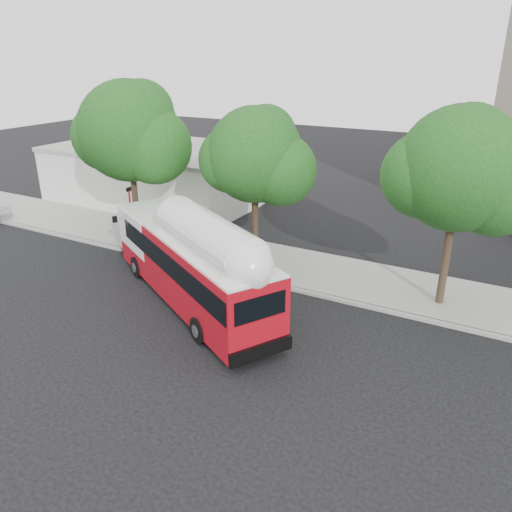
{
  "coord_description": "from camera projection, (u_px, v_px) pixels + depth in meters",
  "views": [
    {
      "loc": [
        11.38,
        -16.7,
        11.09
      ],
      "look_at": [
        0.69,
        3.0,
        1.87
      ],
      "focal_mm": 35.0,
      "sensor_mm": 36.0,
      "label": 1
    }
  ],
  "objects": [
    {
      "name": "low_commercial_bldg",
      "position": [
        160.0,
        173.0,
        39.55
      ],
      "size": [
        16.2,
        10.2,
        4.25
      ],
      "color": "silver",
      "rests_on": "ground"
    },
    {
      "name": "curb_strip",
      "position": [
        253.0,
        280.0,
        25.96
      ],
      "size": [
        60.0,
        0.3,
        0.15
      ],
      "primitive_type": "cube",
      "color": "gray",
      "rests_on": "ground"
    },
    {
      "name": "transit_bus",
      "position": [
        191.0,
        266.0,
        23.12
      ],
      "size": [
        12.72,
        8.66,
        3.95
      ],
      "rotation": [
        0.0,
        0.0,
        -0.52
      ],
      "color": "#A90B17",
      "rests_on": "ground"
    },
    {
      "name": "street_tree_left",
      "position": [
        136.0,
        136.0,
        28.58
      ],
      "size": [
        6.67,
        5.8,
        9.74
      ],
      "color": "#2D2116",
      "rests_on": "ground"
    },
    {
      "name": "ground",
      "position": [
        212.0,
        313.0,
        22.82
      ],
      "size": [
        120.0,
        120.0,
        0.0
      ],
      "primitive_type": "plane",
      "color": "black",
      "rests_on": "ground"
    },
    {
      "name": "street_tree_mid",
      "position": [
        262.0,
        160.0,
        25.75
      ],
      "size": [
        5.75,
        5.0,
        8.62
      ],
      "color": "#2D2116",
      "rests_on": "ground"
    },
    {
      "name": "signal_pole",
      "position": [
        132.0,
        219.0,
        29.06
      ],
      "size": [
        0.11,
        0.37,
        3.92
      ],
      "color": "#B61413",
      "rests_on": "ground"
    },
    {
      "name": "sidewalk",
      "position": [
        275.0,
        262.0,
        28.07
      ],
      "size": [
        60.0,
        5.0,
        0.15
      ],
      "primitive_type": "cube",
      "color": "gray",
      "rests_on": "ground"
    },
    {
      "name": "red_curb_segment",
      "position": [
        205.0,
        268.0,
        27.28
      ],
      "size": [
        10.0,
        0.32,
        0.16
      ],
      "primitive_type": "cube",
      "color": "maroon",
      "rests_on": "ground"
    },
    {
      "name": "street_tree_right",
      "position": [
        470.0,
        175.0,
        21.03
      ],
      "size": [
        6.21,
        5.4,
        9.18
      ],
      "color": "#2D2116",
      "rests_on": "ground"
    }
  ]
}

